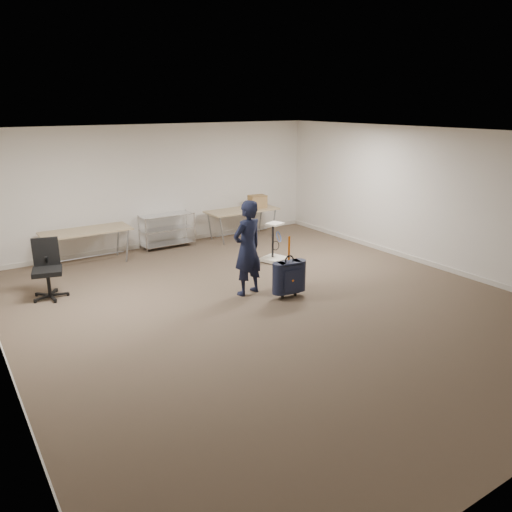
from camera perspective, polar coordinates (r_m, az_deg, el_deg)
ground at (r=8.40m, az=1.61°, el=-5.66°), size 9.00×9.00×0.00m
room_shell at (r=9.47m, az=-3.17°, el=-2.67°), size 8.00×9.00×9.00m
folding_table_left at (r=10.91m, az=-18.85°, el=2.55°), size 1.80×0.75×0.73m
folding_table_right at (r=12.36m, az=-1.60°, el=5.10°), size 1.80×0.75×0.73m
wire_shelf at (r=11.78m, az=-10.13°, el=3.05°), size 1.22×0.47×0.80m
person at (r=8.63m, az=-0.98°, el=0.91°), size 0.68×0.52×1.68m
suitcase at (r=8.62m, az=3.80°, el=-2.43°), size 0.43×0.28×1.10m
office_chair at (r=9.36m, az=-22.62°, el=-2.56°), size 0.62×0.62×1.02m
equipment_cart at (r=10.61m, az=2.13°, el=0.52°), size 0.58×0.58×0.85m
cardboard_box at (r=12.55m, az=0.16°, el=6.26°), size 0.45×0.37×0.31m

